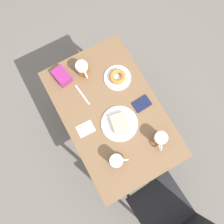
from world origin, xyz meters
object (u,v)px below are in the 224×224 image
Objects in this scene: beer_mug_left at (117,161)px; passport_near_edge at (142,104)px; napkin_folded at (86,129)px; chair at (173,223)px; beer_mug_center at (83,69)px; plate_with_cake at (120,123)px; plate_with_donut at (117,77)px; beer_mug_right at (160,139)px; blue_pouch at (62,76)px; fork at (82,95)px.

beer_mug_left is 0.44m from passport_near_edge.
passport_near_edge is at bearing -143.66° from beer_mug_left.
passport_near_edge is (-0.44, 0.03, 0.00)m from napkin_folded.
beer_mug_center is at bearing -91.50° from chair.
passport_near_edge is (-0.25, 0.42, -0.05)m from beer_mug_center.
plate_with_cake is 0.34m from plate_with_donut.
passport_near_edge is at bearing -167.05° from plate_with_cake.
passport_near_edge is (-0.03, -0.28, -0.05)m from beer_mug_right.
chair reaches higher than blue_pouch.
fork is (0.13, -1.11, 0.18)m from chair.
plate_with_donut is 1.58× the size of beer_mug_center.
chair is 1.28m from beer_mug_center.
chair is 0.88m from passport_near_edge.
plate_with_donut is (-0.15, -1.10, 0.20)m from chair.
plate_with_cake is 1.68× the size of blue_pouch.
fork is at bearing 59.85° from beer_mug_center.
plate_with_donut is 0.29m from fork.
blue_pouch is (0.41, -0.46, 0.02)m from passport_near_edge.
beer_mug_right is at bearing 83.31° from passport_near_edge.
chair is 1.33m from blue_pouch.
beer_mug_center is at bearing -72.42° from beer_mug_right.
plate_with_cake reaches higher than passport_near_edge.
plate_with_cake is at bearing 112.48° from fork.
plate_with_cake is at bearing -93.36° from chair.
plate_with_donut reaches higher than passport_near_edge.
napkin_folded and fork have the same top height.
beer_mug_left is at bearing -2.75° from beer_mug_right.
napkin_folded is at bearing 67.96° from fork.
passport_near_edge is at bearing 175.44° from napkin_folded.
chair reaches higher than passport_near_edge.
fork is (-0.09, -0.23, -0.00)m from napkin_folded.
fork is (0.09, 0.15, -0.05)m from beer_mug_center.
plate_with_donut is 1.30× the size of blue_pouch.
plate_with_donut is 0.26m from passport_near_edge.
beer_mug_center is 0.82× the size of blue_pouch.
beer_mug_left is 0.32m from beer_mug_right.
beer_mug_center is 0.50m from passport_near_edge.
beer_mug_right is at bearing 117.07° from blue_pouch.
beer_mug_left is 0.31m from napkin_folded.
plate_with_donut is at bearing -77.74° from passport_near_edge.
beer_mug_left is (0.15, -0.58, 0.23)m from chair.
passport_near_edge is 0.62m from blue_pouch.
beer_mug_left reaches higher than plate_with_cake.
beer_mug_center is 1.06× the size of beer_mug_right.
passport_near_edge is at bearing 121.04° from beer_mug_center.
fork is at bearing -38.08° from passport_near_edge.
plate_with_donut is at bearing 140.37° from beer_mug_center.
beer_mug_center is 1.08× the size of napkin_folded.
chair is 5.19× the size of fork.
beer_mug_right is (-0.32, 0.02, 0.00)m from beer_mug_left.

